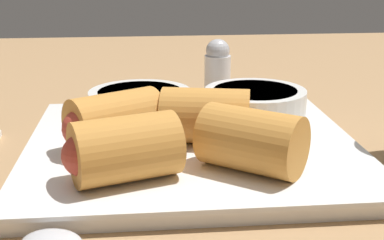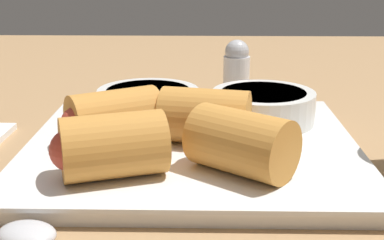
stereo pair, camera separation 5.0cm
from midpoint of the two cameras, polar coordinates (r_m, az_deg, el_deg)
table_surface at (r=42.99cm, az=1.19°, el=-6.64°), size 180.00×140.00×2.00cm
serving_plate at (r=44.85cm, az=3.20°, el=-3.18°), size 27.23×25.08×1.50cm
roll_front_left at (r=42.98cm, az=-5.52°, el=0.09°), size 8.44×7.51×4.55cm
roll_front_right at (r=36.91cm, az=-5.23°, el=-2.90°), size 8.31×6.59×4.55cm
roll_back_left at (r=43.60cm, az=4.12°, el=0.38°), size 8.25×5.92×4.55cm
roll_back_right at (r=38.12cm, az=8.53°, el=-2.35°), size 8.43×7.92×4.55cm
dipping_bowl_near at (r=49.87cm, az=-1.83°, el=1.78°), size 9.49×9.49×2.86cm
dipping_bowl_far at (r=49.96cm, az=10.46°, el=1.52°), size 9.49×9.49×2.86cm
salt_shaker at (r=61.48cm, az=7.11°, el=5.18°), size 3.02×3.02×7.13cm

